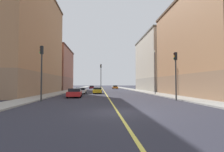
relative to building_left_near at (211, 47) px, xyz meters
The scene contains 17 objects.
ground_plane 23.15m from the building_left_near, 137.91° to the right, with size 400.00×400.00×0.00m, color #2C2C37.
sidewalk_left 35.84m from the building_left_near, 101.07° to the left, with size 2.86×168.00×0.15m, color #9E9B93.
sidewalk_right 43.57m from the building_left_near, 126.76° to the left, with size 2.86×168.00×0.15m, color #9E9B93.
lane_center_stripe 38.77m from the building_left_near, 115.23° to the left, with size 0.16×154.00×0.01m, color #E5D14C.
building_left_near is the anchor object (origin of this frame).
building_left_mid 22.69m from the building_left_near, 90.00° to the left, with size 10.88×20.77×15.22m.
building_right_corner 33.40m from the building_left_near, 166.55° to the left, with size 10.88×25.44×20.23m.
building_right_midblock 45.30m from the building_left_near, 135.67° to the left, with size 10.88×18.85×13.22m.
traffic_light_left_near 11.49m from the building_left_near, 142.83° to the right, with size 0.40×0.32×5.62m.
traffic_light_right_near 25.01m from the building_left_near, 164.76° to the right, with size 0.40×0.32×6.14m.
traffic_light_median_far 25.30m from the building_left_near, 132.88° to the left, with size 0.40×0.32×6.89m.
street_lamp_left_near 9.29m from the building_left_near, 148.88° to the left, with size 0.36×0.36×7.76m.
car_maroon 49.31m from the building_left_near, 114.69° to the left, with size 1.90×4.19×1.23m.
car_white 23.73m from the building_left_near, 157.95° to the left, with size 2.01×4.53×1.20m.
car_red 22.15m from the building_left_near, behind, with size 2.07×4.59×1.28m.
car_yellow 21.49m from the building_left_near, 151.44° to the left, with size 1.86×4.59×1.20m.
car_orange 43.71m from the building_left_near, 105.43° to the left, with size 1.90×4.39×1.35m.
Camera 1 is at (-1.26, -12.33, 1.93)m, focal length 29.02 mm.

